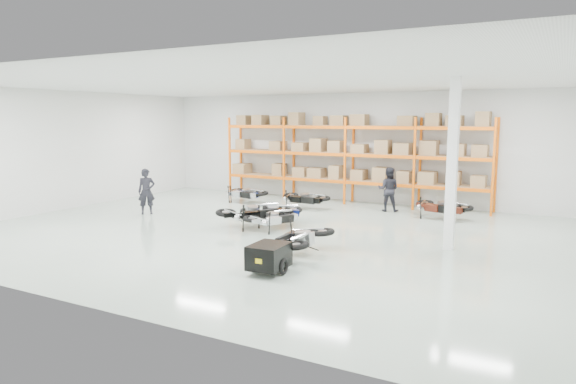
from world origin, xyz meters
The scene contains 14 objects.
room centered at (0.00, 0.00, 2.25)m, with size 18.00×18.00×18.00m.
pallet_rack centered at (0.00, 6.45, 2.26)m, with size 11.28×0.98×3.62m.
structural_column centered at (5.20, 0.50, 2.25)m, with size 0.25×0.25×4.50m, color white.
moto_blue_centre centered at (-0.50, 1.00, 0.54)m, with size 0.79×1.77×1.08m, color #060F45, non-canonical shape.
moto_silver_left centered at (-0.07, 0.32, 0.49)m, with size 0.72×1.61×0.99m, color #B2B4B9, non-canonical shape.
moto_black_far_left centered at (-0.90, 0.44, 0.60)m, with size 0.87×1.95×1.19m, color black, non-canonical shape.
moto_touring_right centered at (2.06, -2.00, 0.59)m, with size 0.86×1.93×1.18m, color black, non-canonical shape.
trailer centered at (2.06, -3.60, 0.38)m, with size 0.83×1.57×0.65m.
moto_back_a centered at (-3.77, 4.50, 0.50)m, with size 0.73×1.64×1.00m, color navy, non-canonical shape.
moto_back_b centered at (-3.77, 4.36, 0.50)m, with size 0.73×1.65×1.01m, color #A5AAAF, non-canonical shape.
moto_back_c centered at (-0.96, 4.23, 0.53)m, with size 0.77×1.73×1.06m, color black, non-canonical shape.
moto_back_d centered at (4.13, 4.64, 0.55)m, with size 0.79×1.79×1.09m, color #45170D, non-canonical shape.
person_left centered at (-5.52, 0.57, 0.83)m, with size 0.60×0.40×1.66m, color black.
person_back centered at (2.06, 5.25, 0.83)m, with size 0.81×0.63×1.66m, color black.
Camera 1 is at (7.72, -13.23, 3.43)m, focal length 32.00 mm.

